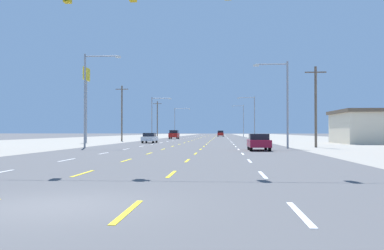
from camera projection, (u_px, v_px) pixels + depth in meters
name	position (u px, v px, depth m)	size (l,w,h in m)	color
ground_plane	(201.00, 141.00, 75.03)	(572.00, 572.00, 0.00)	#4C4C4F
lot_apron_left	(67.00, 141.00, 76.78)	(28.00, 440.00, 0.01)	gray
lot_apron_right	(341.00, 141.00, 73.28)	(28.00, 440.00, 0.01)	gray
lane_markings	(208.00, 138.00, 113.43)	(10.64, 227.60, 0.01)	white
signal_span_wire	(138.00, 38.00, 18.29)	(25.96, 0.53, 9.76)	brown
sedan_far_right_nearest	(259.00, 142.00, 36.38)	(1.80, 4.50, 1.46)	maroon
sedan_far_left_near	(150.00, 138.00, 60.55)	(1.80, 4.50, 1.46)	white
suv_far_left_mid	(174.00, 134.00, 93.74)	(1.98, 4.90, 1.98)	red
suv_inner_right_midfar	(221.00, 134.00, 135.25)	(1.98, 4.90, 1.98)	red
storefront_right_row_1	(369.00, 127.00, 57.90)	(8.90, 11.08, 4.66)	beige
pole_sign_left_row_1	(86.00, 84.00, 63.60)	(0.24, 2.70, 11.45)	gray
streetlight_left_row_0	(88.00, 94.00, 42.10)	(3.77, 0.26, 9.56)	gray
streetlight_right_row_0	(284.00, 98.00, 40.70)	(3.43, 0.26, 8.54)	gray
streetlight_left_row_1	(154.00, 115.00, 82.62)	(3.98, 0.26, 8.54)	gray
streetlight_right_row_1	(253.00, 115.00, 81.24)	(3.51, 0.26, 8.57)	gray
streetlight_left_row_2	(177.00, 120.00, 123.16)	(4.79, 0.26, 8.72)	gray
streetlight_right_row_2	(242.00, 119.00, 121.79)	(3.50, 0.26, 9.50)	gray
utility_pole_right_row_0	(316.00, 105.00, 43.24)	(2.20, 0.26, 8.45)	brown
utility_pole_left_row_1	(122.00, 112.00, 71.92)	(2.20, 0.26, 9.61)	brown
utility_pole_left_row_2	(157.00, 119.00, 107.12)	(2.20, 0.26, 9.48)	brown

